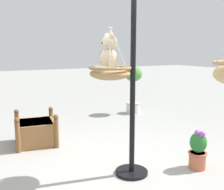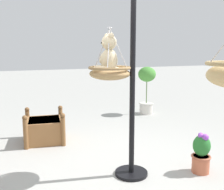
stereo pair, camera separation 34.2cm
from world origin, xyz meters
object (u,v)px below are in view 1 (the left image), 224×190
at_px(teddy_bear, 108,56).
at_px(wooden_planter_box, 36,131).
at_px(potted_plant_fern_front, 198,150).
at_px(hanging_basket_with_teddy, 110,72).
at_px(potted_plant_tall_leafy, 133,85).
at_px(display_pole_central, 132,120).

height_order(teddy_bear, wooden_planter_box, teddy_bear).
height_order(teddy_bear, potted_plant_fern_front, teddy_bear).
xyz_separation_m(hanging_basket_with_teddy, teddy_bear, (0.00, 0.02, 0.21)).
bearing_deg(wooden_planter_box, teddy_bear, -160.87).
bearing_deg(teddy_bear, potted_plant_fern_front, -111.96).
bearing_deg(teddy_bear, hanging_basket_with_teddy, -90.00).
relative_size(teddy_bear, potted_plant_tall_leafy, 0.39).
height_order(display_pole_central, wooden_planter_box, display_pole_central).
bearing_deg(hanging_basket_with_teddy, potted_plant_tall_leafy, -38.90).
distance_m(hanging_basket_with_teddy, wooden_planter_box, 2.10).
xyz_separation_m(hanging_basket_with_teddy, potted_plant_tall_leafy, (2.76, -2.23, -0.64)).
bearing_deg(hanging_basket_with_teddy, wooden_planter_box, 19.84).
xyz_separation_m(hanging_basket_with_teddy, wooden_planter_box, (1.66, 0.60, -1.15)).
height_order(teddy_bear, potted_plant_tall_leafy, teddy_bear).
xyz_separation_m(teddy_bear, potted_plant_tall_leafy, (2.76, -2.25, -0.85)).
bearing_deg(display_pole_central, potted_plant_tall_leafy, -34.19).
height_order(wooden_planter_box, potted_plant_tall_leafy, potted_plant_tall_leafy).
bearing_deg(display_pole_central, teddy_bear, 61.25).
relative_size(hanging_basket_with_teddy, potted_plant_tall_leafy, 0.53).
bearing_deg(potted_plant_fern_front, display_pole_central, 70.25).
distance_m(display_pole_central, teddy_bear, 0.89).
bearing_deg(teddy_bear, potted_plant_tall_leafy, -39.19).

